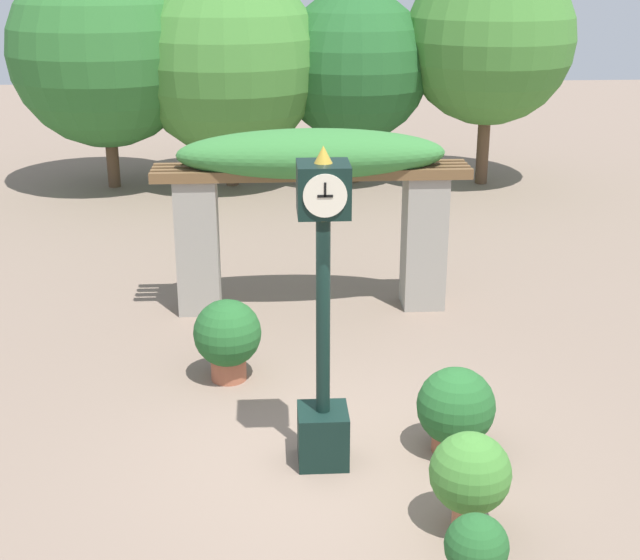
{
  "coord_description": "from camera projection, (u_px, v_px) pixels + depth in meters",
  "views": [
    {
      "loc": [
        -0.63,
        -8.02,
        4.92
      ],
      "look_at": [
        -0.11,
        0.52,
        1.82
      ],
      "focal_mm": 50.0,
      "sensor_mm": 36.0,
      "label": 1
    }
  ],
  "objects": [
    {
      "name": "ground_plane",
      "position": [
        334.0,
        461.0,
        9.24
      ],
      "size": [
        60.0,
        60.0,
        0.0
      ],
      "primitive_type": "plane",
      "color": "#7F6B5B"
    },
    {
      "name": "pedestal_clock",
      "position": [
        323.0,
        327.0,
        8.74
      ],
      "size": [
        0.51,
        0.54,
        3.31
      ],
      "color": "black",
      "rests_on": "ground"
    },
    {
      "name": "pergola",
      "position": [
        311.0,
        182.0,
        12.67
      ],
      "size": [
        4.51,
        1.2,
        2.67
      ],
      "color": "gray",
      "rests_on": "ground"
    },
    {
      "name": "potted_plant_near_left",
      "position": [
        470.0,
        475.0,
        7.98
      ],
      "size": [
        0.74,
        0.74,
        0.95
      ],
      "color": "#B26B4C",
      "rests_on": "ground"
    },
    {
      "name": "potted_plant_near_right",
      "position": [
        476.0,
        556.0,
        7.16
      ],
      "size": [
        0.53,
        0.53,
        0.75
      ],
      "color": "#B26B4C",
      "rests_on": "ground"
    },
    {
      "name": "potted_plant_far_left",
      "position": [
        227.0,
        336.0,
        10.86
      ],
      "size": [
        0.83,
        0.83,
        1.03
      ],
      "color": "#9E563D",
      "rests_on": "ground"
    },
    {
      "name": "potted_plant_far_right",
      "position": [
        456.0,
        409.0,
        9.27
      ],
      "size": [
        0.82,
        0.82,
        0.94
      ],
      "color": "#9E563D",
      "rests_on": "ground"
    },
    {
      "name": "tree_line",
      "position": [
        272.0,
        54.0,
        19.56
      ],
      "size": [
        12.38,
        4.14,
        5.11
      ],
      "color": "brown",
      "rests_on": "ground"
    }
  ]
}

